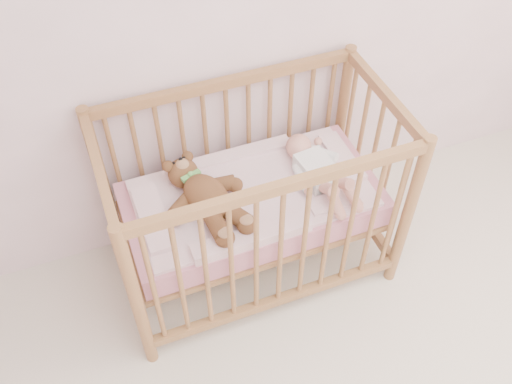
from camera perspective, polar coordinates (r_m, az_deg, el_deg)
name	(u,v)px	position (r m, az deg, el deg)	size (l,w,h in m)	color
crib	(252,202)	(2.76, -0.37, -0.96)	(1.36, 0.76, 1.00)	#9B6642
mattress	(252,204)	(2.77, -0.37, -1.17)	(1.22, 0.62, 0.13)	#C37986
blanket	(252,193)	(2.71, -0.38, -0.12)	(1.10, 0.58, 0.06)	#FCADBC
baby	(317,168)	(2.74, 6.14, 2.45)	(0.27, 0.57, 0.14)	silver
teddy_bear	(207,197)	(2.59, -4.97, -0.51)	(0.41, 0.58, 0.16)	brown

